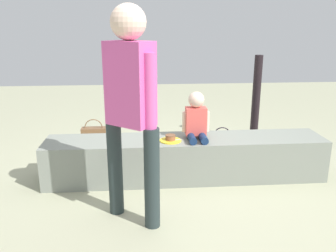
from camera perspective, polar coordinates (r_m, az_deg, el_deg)
The scene contains 11 objects.
ground_plane at distance 3.77m, azimuth 2.82°, elevation -8.36°, with size 12.00×12.00×0.00m, color #A2A383.
concrete_ledge at distance 3.68m, azimuth 2.87°, elevation -5.26°, with size 2.88×0.50×0.44m, color gray.
child_seated at distance 3.55m, azimuth 4.62°, elevation 1.24°, with size 0.28×0.32×0.48m.
adult_standing at distance 2.67m, azimuth -6.13°, elevation 4.62°, with size 0.42×0.38×1.72m.
cake_plate at distance 3.52m, azimuth 0.41°, elevation -2.14°, with size 0.22×0.22×0.06m.
gift_bag at distance 4.31m, azimuth 1.83°, elevation -3.11°, with size 0.19×0.09×0.32m.
railing_post at distance 4.96m, azimuth 14.06°, elevation 2.72°, with size 0.36×0.36×1.18m.
water_bottle_near_gift at distance 4.77m, azimuth 17.15°, elevation -2.46°, with size 0.07×0.07×0.21m.
cake_box_white at distance 4.78m, azimuth 5.60°, elevation -2.07°, with size 0.33×0.33×0.14m, color white.
handbag_black_leather at distance 4.38m, azimuth 8.71°, elevation -3.04°, with size 0.30×0.11×0.36m.
handbag_brown_canvas at distance 4.85m, azimuth -11.97°, elevation -1.47°, with size 0.33×0.14×0.35m.
Camera 1 is at (-0.46, -3.39, 1.57)m, focal length 37.36 mm.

